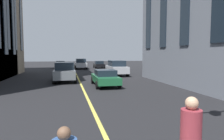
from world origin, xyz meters
TOP-DOWN VIEW (x-y plane):
  - lane_centre_line at (20.00, 0.00)m, footprint 80.00×0.16m
  - car_black_near at (38.32, -4.90)m, footprint 3.90×1.89m
  - car_black_oncoming at (39.42, 2.43)m, footprint 3.90×1.89m
  - car_grey_mid at (20.00, 1.40)m, footprint 4.70×2.14m
  - car_silver_parked_b at (24.23, -4.90)m, footprint 4.70×2.14m
  - car_white_far at (36.86, -1.27)m, footprint 4.70×2.14m
  - car_green_parked_a at (16.39, -1.92)m, footprint 4.40×1.95m

SIDE VIEW (x-z plane):
  - lane_centre_line at x=20.00m, z-range 0.00..0.01m
  - car_black_near at x=38.32m, z-range 0.00..1.40m
  - car_black_oncoming at x=39.42m, z-range 0.00..1.40m
  - car_green_parked_a at x=16.39m, z-range 0.02..1.39m
  - car_grey_mid at x=20.00m, z-range 0.03..1.91m
  - car_silver_parked_b at x=24.23m, z-range 0.03..1.91m
  - car_white_far at x=36.86m, z-range 0.03..1.91m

